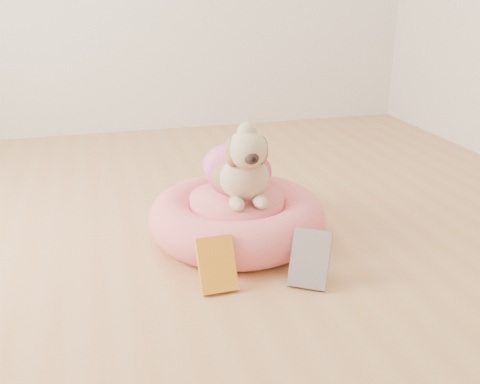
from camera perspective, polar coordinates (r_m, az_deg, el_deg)
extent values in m
plane|color=tan|center=(2.03, -2.79, -9.09)|extent=(4.50, 4.50, 0.00)
cylinder|color=#ED5C6D|center=(2.31, -0.33, -3.53)|extent=(0.55, 0.55, 0.11)
torus|color=#ED5C6D|center=(2.29, -0.33, -2.62)|extent=(0.75, 0.75, 0.19)
cylinder|color=#ED5C6D|center=(2.27, -0.33, -1.57)|extent=(0.40, 0.40, 0.10)
cube|color=yellow|center=(1.92, -2.50, -7.71)|extent=(0.14, 0.12, 0.19)
cube|color=silver|center=(1.97, 7.47, -7.08)|extent=(0.19, 0.18, 0.19)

